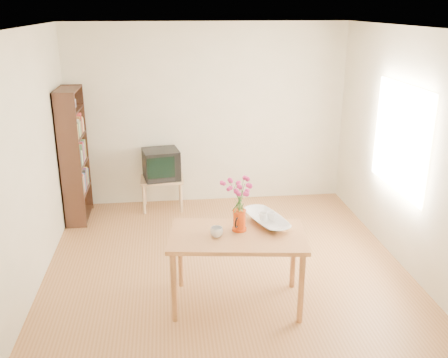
{
  "coord_description": "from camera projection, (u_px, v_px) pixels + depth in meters",
  "views": [
    {
      "loc": [
        -0.61,
        -4.83,
        2.81
      ],
      "look_at": [
        0.0,
        0.3,
        1.0
      ],
      "focal_mm": 40.0,
      "sensor_mm": 36.0,
      "label": 1
    }
  ],
  "objects": [
    {
      "name": "room",
      "position": [
        230.0,
        161.0,
        5.1
      ],
      "size": [
        4.5,
        4.5,
        4.5
      ],
      "color": "brown",
      "rests_on": "ground"
    },
    {
      "name": "teacup_b",
      "position": [
        271.0,
        207.0,
        4.94
      ],
      "size": [
        0.09,
        0.09,
        0.06
      ],
      "primitive_type": "imported",
      "rotation": [
        0.0,
        0.0,
        2.06
      ],
      "color": "white",
      "rests_on": "bowl"
    },
    {
      "name": "teacup_a",
      "position": [
        263.0,
        208.0,
        4.92
      ],
      "size": [
        0.08,
        0.08,
        0.07
      ],
      "primitive_type": "imported",
      "rotation": [
        0.0,
        0.0,
        0.13
      ],
      "color": "white",
      "rests_on": "bowl"
    },
    {
      "name": "bowl",
      "position": [
        267.0,
        204.0,
        4.91
      ],
      "size": [
        0.54,
        0.54,
        0.41
      ],
      "primitive_type": "imported",
      "rotation": [
        0.0,
        0.0,
        0.3
      ],
      "color": "white",
      "rests_on": "table"
    },
    {
      "name": "table",
      "position": [
        237.0,
        243.0,
        4.76
      ],
      "size": [
        1.37,
        0.9,
        0.75
      ],
      "rotation": [
        0.0,
        0.0,
        -0.13
      ],
      "color": "#9E6336",
      "rests_on": "ground"
    },
    {
      "name": "bookshelf",
      "position": [
        75.0,
        160.0,
        6.68
      ],
      "size": [
        0.28,
        0.7,
        1.8
      ],
      "color": "black",
      "rests_on": "ground"
    },
    {
      "name": "mug",
      "position": [
        217.0,
        232.0,
        4.67
      ],
      "size": [
        0.16,
        0.16,
        0.09
      ],
      "primitive_type": "imported",
      "rotation": [
        0.0,
        0.0,
        3.51
      ],
      "color": "white",
      "rests_on": "table"
    },
    {
      "name": "pitcher",
      "position": [
        239.0,
        221.0,
        4.79
      ],
      "size": [
        0.14,
        0.21,
        0.21
      ],
      "rotation": [
        0.0,
        0.0,
        -0.45
      ],
      "color": "#CF400C",
      "rests_on": "table"
    },
    {
      "name": "television",
      "position": [
        161.0,
        164.0,
        7.08
      ],
      "size": [
        0.55,
        0.52,
        0.42
      ],
      "rotation": [
        0.0,
        0.0,
        0.17
      ],
      "color": "black",
      "rests_on": "tv_stand"
    },
    {
      "name": "flowers",
      "position": [
        240.0,
        194.0,
        4.69
      ],
      "size": [
        0.24,
        0.24,
        0.34
      ],
      "primitive_type": null,
      "color": "#C22D75",
      "rests_on": "pitcher"
    },
    {
      "name": "tv_stand",
      "position": [
        162.0,
        183.0,
        7.16
      ],
      "size": [
        0.6,
        0.45,
        0.46
      ],
      "color": "tan",
      "rests_on": "ground"
    }
  ]
}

